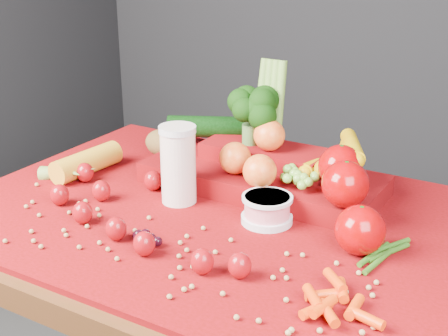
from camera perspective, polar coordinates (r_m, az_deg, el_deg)
The scene contains 12 objects.
table at distance 1.32m, azimuth -0.45°, elevation -8.20°, with size 1.10×0.80×0.75m.
red_cloth at distance 1.27m, azimuth -0.46°, elevation -4.24°, with size 1.05×0.75×0.01m, color maroon.
milk_glass at distance 1.28m, azimuth -4.21°, elevation 0.57°, with size 0.08×0.08×0.17m.
yogurt_bowl at distance 1.21m, azimuth 3.96°, elevation -3.70°, with size 0.10×0.10×0.06m.
strawberry_scatter at distance 1.22m, azimuth -8.86°, elevation -3.98°, with size 0.54×0.28×0.05m.
dark_grape_cluster at distance 1.15m, azimuth -7.12°, elevation -6.30°, with size 0.06×0.05×0.03m, color black, non-canonical shape.
soybean_scatter at distance 1.12m, azimuth -5.81°, elevation -7.56°, with size 0.84×0.24×0.01m, color #AC824A, non-canonical shape.
corn_ear at distance 1.46m, azimuth -13.53°, elevation -0.07°, with size 0.20×0.24×0.06m.
potato at distance 1.56m, azimuth -5.52°, elevation 2.28°, with size 0.10×0.07×0.07m, color brown.
baby_carrot_pile at distance 0.98m, azimuth 11.54°, elevation -11.72°, with size 0.17×0.17×0.03m, color red, non-canonical shape.
green_bean_pile at distance 1.14m, azimuth 14.12°, elevation -7.55°, with size 0.14×0.12×0.01m, color #295914, non-canonical shape.
produce_mound at distance 1.34m, azimuth 4.94°, elevation 0.19°, with size 0.61×0.38×0.27m.
Camera 1 is at (0.59, -0.98, 1.31)m, focal length 50.00 mm.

